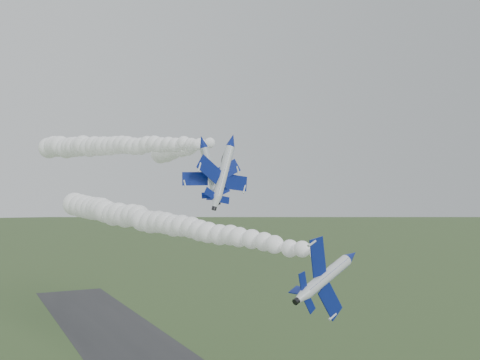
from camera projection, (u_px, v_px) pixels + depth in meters
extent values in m
cylinder|color=silver|center=(351.00, 256.00, 61.59)|extent=(3.66, 7.72, 1.76)
cone|color=navy|center=(387.00, 260.00, 58.08)|extent=(2.21, 2.36, 1.76)
cone|color=silver|center=(320.00, 253.00, 64.97)|extent=(2.12, 2.01, 1.76)
cylinder|color=black|center=(314.00, 253.00, 65.63)|extent=(1.00, 0.75, 0.89)
ellipsoid|color=black|center=(367.00, 256.00, 60.48)|extent=(1.81, 2.79, 1.17)
cube|color=navy|center=(340.00, 235.00, 61.42)|extent=(2.21, 2.52, 3.85)
cube|color=navy|center=(351.00, 277.00, 62.65)|extent=(2.21, 2.52, 3.85)
cube|color=navy|center=(322.00, 243.00, 64.05)|extent=(1.00, 1.15, 1.69)
cube|color=navy|center=(328.00, 264.00, 64.70)|extent=(1.00, 1.15, 1.69)
cube|color=navy|center=(332.00, 249.00, 64.95)|extent=(2.17, 1.87, 0.86)
cylinder|color=silver|center=(202.00, 142.00, 84.92)|extent=(3.28, 7.63, 1.63)
cone|color=navy|center=(208.00, 139.00, 80.36)|extent=(2.03, 2.27, 1.63)
cone|color=silver|center=(198.00, 144.00, 89.31)|extent=(1.95, 1.93, 1.63)
cylinder|color=black|center=(197.00, 145.00, 90.17)|extent=(0.92, 0.71, 0.82)
ellipsoid|color=black|center=(204.00, 137.00, 83.04)|extent=(1.64, 2.74, 1.08)
cube|color=navy|center=(186.00, 147.00, 84.97)|extent=(4.36, 2.98, 1.16)
cube|color=navy|center=(218.00, 139.00, 86.25)|extent=(4.36, 2.98, 1.16)
cube|color=navy|center=(190.00, 146.00, 88.20)|extent=(1.91, 1.35, 0.54)
cube|color=navy|center=(207.00, 142.00, 88.88)|extent=(1.91, 1.35, 0.54)
cube|color=navy|center=(197.00, 137.00, 88.30)|extent=(0.91, 1.52, 1.91)
cylinder|color=silver|center=(232.00, 141.00, 86.67)|extent=(4.30, 8.69, 1.93)
cone|color=navy|center=(255.00, 138.00, 82.80)|extent=(2.49, 2.69, 1.93)
cone|color=silver|center=(211.00, 143.00, 90.39)|extent=(2.37, 2.30, 1.93)
cylinder|color=black|center=(207.00, 143.00, 91.12)|extent=(1.11, 0.86, 0.98)
ellipsoid|color=black|center=(242.00, 136.00, 85.23)|extent=(2.07, 3.16, 1.29)
cube|color=navy|center=(215.00, 134.00, 85.26)|extent=(4.96, 3.61, 1.64)
cube|color=navy|center=(241.00, 149.00, 89.16)|extent=(4.96, 3.61, 1.64)
cube|color=navy|center=(208.00, 139.00, 88.69)|extent=(2.19, 1.63, 0.75)
cube|color=navy|center=(221.00, 146.00, 90.77)|extent=(2.19, 1.63, 0.75)
cube|color=navy|center=(217.00, 135.00, 89.89)|extent=(1.27, 1.79, 2.14)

